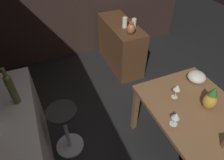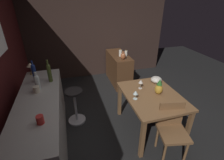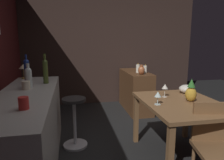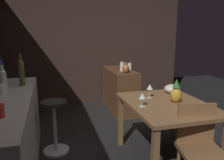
{
  "view_description": "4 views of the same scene",
  "coord_description": "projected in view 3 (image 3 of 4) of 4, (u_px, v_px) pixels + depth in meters",
  "views": [
    {
      "loc": [
        -0.9,
        1.0,
        2.27
      ],
      "look_at": [
        0.54,
        0.4,
        0.89
      ],
      "focal_mm": 31.59,
      "sensor_mm": 36.0,
      "label": 1
    },
    {
      "loc": [
        -2.09,
        1.0,
        2.23
      ],
      "look_at": [
        0.39,
        0.29,
        0.88
      ],
      "focal_mm": 26.15,
      "sensor_mm": 36.0,
      "label": 2
    },
    {
      "loc": [
        -2.25,
        1.0,
        1.47
      ],
      "look_at": [
        0.39,
        0.48,
        0.95
      ],
      "focal_mm": 33.56,
      "sensor_mm": 36.0,
      "label": 3
    },
    {
      "loc": [
        -2.3,
        1.0,
        1.55
      ],
      "look_at": [
        0.33,
        0.27,
        0.96
      ],
      "focal_mm": 36.33,
      "sensor_mm": 36.0,
      "label": 4
    }
  ],
  "objects": [
    {
      "name": "pillar_candle_short",
      "position": [
        138.0,
        69.0,
        4.18
      ],
      "size": [
        0.08,
        0.08,
        0.19
      ],
      "color": "white",
      "rests_on": "sideboard_cabinet"
    },
    {
      "name": "vase_copper",
      "position": [
        141.0,
        70.0,
        3.96
      ],
      "size": [
        0.13,
        0.13,
        0.18
      ],
      "color": "#B26038",
      "rests_on": "sideboard_cabinet"
    },
    {
      "name": "ground_plane",
      "position": [
        155.0,
        158.0,
        2.64
      ],
      "size": [
        9.0,
        9.0,
        0.0
      ],
      "primitive_type": "plane",
      "color": "black"
    },
    {
      "name": "sideboard_cabinet",
      "position": [
        135.0,
        91.0,
        4.41
      ],
      "size": [
        1.1,
        0.44,
        0.82
      ],
      "primitive_type": "cube",
      "color": "#56351E",
      "rests_on": "ground_plane"
    },
    {
      "name": "chair_near_window",
      "position": [
        215.0,
        144.0,
        2.04
      ],
      "size": [
        0.47,
        0.47,
        0.86
      ],
      "color": "brown",
      "rests_on": "ground_plane"
    },
    {
      "name": "wine_bottle_olive",
      "position": [
        45.0,
        70.0,
        2.75
      ],
      "size": [
        0.07,
        0.07,
        0.39
      ],
      "color": "#475623",
      "rests_on": "kitchen_counter"
    },
    {
      "name": "pillar_candle_tall",
      "position": [
        145.0,
        69.0,
        4.15
      ],
      "size": [
        0.07,
        0.07,
        0.17
      ],
      "color": "white",
      "rests_on": "sideboard_cabinet"
    },
    {
      "name": "cup_cream",
      "position": [
        26.0,
        85.0,
        2.43
      ],
      "size": [
        0.13,
        0.09,
        0.1
      ],
      "color": "beige",
      "rests_on": "kitchen_counter"
    },
    {
      "name": "wine_bottle_clear",
      "position": [
        28.0,
        76.0,
        2.52
      ],
      "size": [
        0.08,
        0.08,
        0.29
      ],
      "color": "silver",
      "rests_on": "kitchen_counter"
    },
    {
      "name": "counter_lamp",
      "position": [
        24.0,
        68.0,
        3.08
      ],
      "size": [
        0.13,
        0.13,
        0.22
      ],
      "color": "#A58447",
      "rests_on": "kitchen_counter"
    },
    {
      "name": "bar_stool",
      "position": [
        75.0,
        121.0,
        2.88
      ],
      "size": [
        0.34,
        0.34,
        0.69
      ],
      "color": "#262323",
      "rests_on": "ground_plane"
    },
    {
      "name": "fruit_bowl",
      "position": [
        187.0,
        89.0,
        2.9
      ],
      "size": [
        0.21,
        0.21,
        0.12
      ],
      "primitive_type": "ellipsoid",
      "color": "beige",
      "rests_on": "dining_table"
    },
    {
      "name": "dining_table",
      "position": [
        181.0,
        109.0,
        2.52
      ],
      "size": [
        1.15,
        0.89,
        0.74
      ],
      "color": "brown",
      "rests_on": "ground_plane"
    },
    {
      "name": "pineapple_centerpiece",
      "position": [
        191.0,
        92.0,
        2.5
      ],
      "size": [
        0.13,
        0.13,
        0.28
      ],
      "color": "gold",
      "rests_on": "dining_table"
    },
    {
      "name": "kitchen_counter",
      "position": [
        28.0,
        133.0,
        2.33
      ],
      "size": [
        2.1,
        0.6,
        0.9
      ],
      "primitive_type": "cube",
      "color": "#B2ADA3",
      "rests_on": "ground_plane"
    },
    {
      "name": "wine_glass_left",
      "position": [
        158.0,
        95.0,
        2.38
      ],
      "size": [
        0.08,
        0.08,
        0.15
      ],
      "color": "silver",
      "rests_on": "dining_table"
    },
    {
      "name": "wine_glass_right",
      "position": [
        165.0,
        87.0,
        2.69
      ],
      "size": [
        0.08,
        0.08,
        0.17
      ],
      "color": "silver",
      "rests_on": "dining_table"
    },
    {
      "name": "wine_bottle_cobalt",
      "position": [
        27.0,
        70.0,
        2.76
      ],
      "size": [
        0.07,
        0.07,
        0.38
      ],
      "color": "navy",
      "rests_on": "kitchen_counter"
    },
    {
      "name": "wall_side_right",
      "position": [
        101.0,
        47.0,
        4.79
      ],
      "size": [
        0.1,
        4.4,
        2.6
      ],
      "primitive_type": "cube",
      "color": "#33231E",
      "rests_on": "ground_plane"
    },
    {
      "name": "cup_red",
      "position": [
        24.0,
        103.0,
        1.74
      ],
      "size": [
        0.12,
        0.08,
        0.11
      ],
      "color": "red",
      "rests_on": "kitchen_counter"
    }
  ]
}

